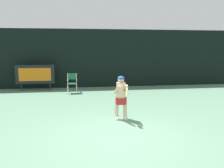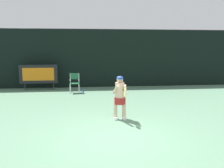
{
  "view_description": "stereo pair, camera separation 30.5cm",
  "coord_description": "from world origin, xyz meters",
  "px_view_note": "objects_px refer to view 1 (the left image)",
  "views": [
    {
      "loc": [
        -1.03,
        -5.79,
        2.42
      ],
      "look_at": [
        0.21,
        2.89,
        1.05
      ],
      "focal_mm": 36.06,
      "sensor_mm": 36.0,
      "label": 1
    },
    {
      "loc": [
        -0.73,
        -5.83,
        2.42
      ],
      "look_at": [
        0.21,
        2.89,
        1.05
      ],
      "focal_mm": 36.06,
      "sensor_mm": 36.0,
      "label": 2
    }
  ],
  "objects_px": {
    "scoreboard": "(35,74)",
    "water_bottle": "(81,91)",
    "tennis_racket": "(127,92)",
    "tennis_player": "(121,96)",
    "umpire_chair": "(72,82)"
  },
  "relations": [
    {
      "from": "scoreboard",
      "to": "water_bottle",
      "type": "relative_size",
      "value": 8.3
    },
    {
      "from": "water_bottle",
      "to": "tennis_player",
      "type": "distance_m",
      "value": 4.98
    },
    {
      "from": "tennis_racket",
      "to": "water_bottle",
      "type": "bearing_deg",
      "value": 87.22
    },
    {
      "from": "scoreboard",
      "to": "water_bottle",
      "type": "xyz_separation_m",
      "value": [
        2.62,
        -1.35,
        -0.82
      ]
    },
    {
      "from": "scoreboard",
      "to": "umpire_chair",
      "type": "bearing_deg",
      "value": -27.2
    },
    {
      "from": "tennis_racket",
      "to": "umpire_chair",
      "type": "bearing_deg",
      "value": 91.03
    },
    {
      "from": "scoreboard",
      "to": "water_bottle",
      "type": "bearing_deg",
      "value": -27.29
    },
    {
      "from": "scoreboard",
      "to": "tennis_player",
      "type": "bearing_deg",
      "value": -56.87
    },
    {
      "from": "umpire_chair",
      "to": "tennis_racket",
      "type": "bearing_deg",
      "value": -70.72
    },
    {
      "from": "water_bottle",
      "to": "tennis_racket",
      "type": "bearing_deg",
      "value": -74.54
    },
    {
      "from": "water_bottle",
      "to": "tennis_racket",
      "type": "relative_size",
      "value": 0.44
    },
    {
      "from": "scoreboard",
      "to": "tennis_racket",
      "type": "relative_size",
      "value": 3.65
    },
    {
      "from": "tennis_player",
      "to": "tennis_racket",
      "type": "xyz_separation_m",
      "value": [
        0.09,
        -0.49,
        0.23
      ]
    },
    {
      "from": "umpire_chair",
      "to": "tennis_racket",
      "type": "relative_size",
      "value": 1.79
    },
    {
      "from": "scoreboard",
      "to": "tennis_racket",
      "type": "distance_m",
      "value": 7.73
    }
  ]
}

